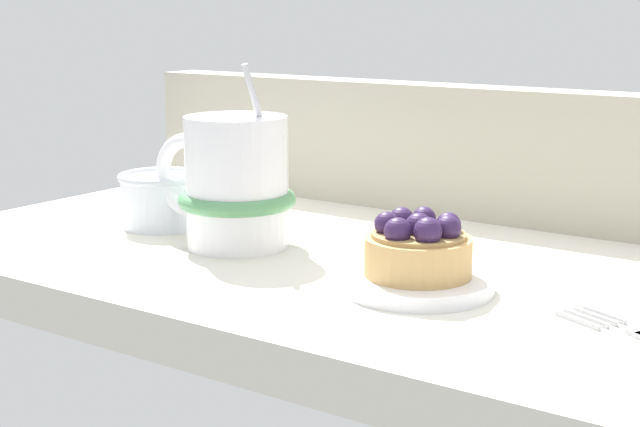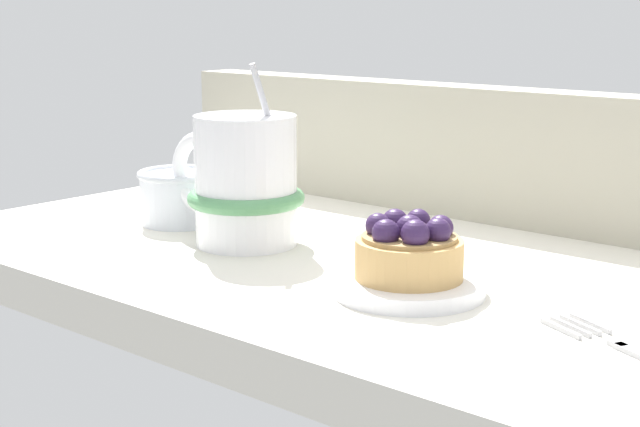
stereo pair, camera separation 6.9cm
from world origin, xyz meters
The scene contains 6 objects.
ground_plane centered at (0.00, 0.00, -1.62)cm, with size 77.52×38.99×3.24cm, color silver.
window_rail_back centered at (0.00, 17.32, 5.79)cm, with size 75.97×4.36×11.59cm, color #B2AD99.
dessert_plate centered at (5.07, -5.93, 0.49)cm, with size 10.09×10.09×1.05cm.
raspberry_tart centered at (5.08, -5.94, 2.93)cm, with size 7.10×7.10×4.37cm.
coffee_mug centered at (-12.86, -3.41, 4.96)cm, with size 13.11×9.26×14.34cm.
sugar_bowl centered at (-22.26, -1.77, 2.46)cm, with size 7.40×7.40×4.63cm.
Camera 1 is at (35.18, -59.84, 18.51)cm, focal length 54.15 mm.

